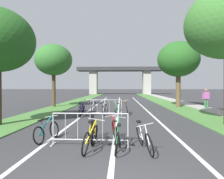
# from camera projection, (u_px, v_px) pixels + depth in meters

# --- Properties ---
(grass_verge_left) EXTENTS (2.32, 55.86, 0.05)m
(grass_verge_left) POSITION_uv_depth(u_px,v_px,m) (79.00, 101.00, 26.25)
(grass_verge_left) COLOR #477A38
(grass_verge_left) RESTS_ON ground
(grass_verge_right) EXTENTS (2.32, 55.86, 0.05)m
(grass_verge_right) POSITION_uv_depth(u_px,v_px,m) (160.00, 101.00, 25.78)
(grass_verge_right) COLOR #477A38
(grass_verge_right) RESTS_ON ground
(sidewalk_path_right) EXTENTS (1.67, 55.86, 0.08)m
(sidewalk_path_right) POSITION_uv_depth(u_px,v_px,m) (176.00, 101.00, 25.69)
(sidewalk_path_right) COLOR #9E9B93
(sidewalk_path_right) RESTS_ON ground
(lane_stripe_center) EXTENTS (0.14, 32.32, 0.01)m
(lane_stripe_center) POSITION_uv_depth(u_px,v_px,m) (119.00, 106.00, 19.32)
(lane_stripe_center) COLOR silver
(lane_stripe_center) RESTS_ON ground
(lane_stripe_right_lane) EXTENTS (0.14, 32.32, 0.01)m
(lane_stripe_right_lane) POSITION_uv_depth(u_px,v_px,m) (142.00, 106.00, 19.22)
(lane_stripe_right_lane) COLOR silver
(lane_stripe_right_lane) RESTS_ON ground
(lane_stripe_left_lane) EXTENTS (0.14, 32.32, 0.01)m
(lane_stripe_left_lane) POSITION_uv_depth(u_px,v_px,m) (95.00, 106.00, 19.43)
(lane_stripe_left_lane) COLOR silver
(lane_stripe_left_lane) RESTS_ON ground
(overpass_bridge) EXTENTS (20.93, 3.96, 6.67)m
(overpass_bridge) POSITION_uv_depth(u_px,v_px,m) (120.00, 75.00, 49.23)
(overpass_bridge) COLOR #2D2D30
(overpass_bridge) RESTS_ON ground
(tree_left_maple_mid) EXTENTS (3.43, 3.43, 5.86)m
(tree_left_maple_mid) POSITION_uv_depth(u_px,v_px,m) (54.00, 60.00, 18.51)
(tree_left_maple_mid) COLOR #4C3823
(tree_left_maple_mid) RESTS_ON ground
(tree_right_pine_far) EXTENTS (3.75, 3.75, 5.99)m
(tree_right_pine_far) POSITION_uv_depth(u_px,v_px,m) (178.00, 60.00, 18.06)
(tree_right_pine_far) COLOR brown
(tree_right_pine_far) RESTS_ON ground
(crowd_barrier_nearest) EXTENTS (2.51, 0.49, 1.05)m
(crowd_barrier_nearest) POSITION_uv_depth(u_px,v_px,m) (90.00, 129.00, 6.40)
(crowd_barrier_nearest) COLOR #ADADB2
(crowd_barrier_nearest) RESTS_ON ground
(crowd_barrier_second) EXTENTS (2.50, 0.45, 1.05)m
(crowd_barrier_second) POSITION_uv_depth(u_px,v_px,m) (103.00, 108.00, 13.07)
(crowd_barrier_second) COLOR #ADADB2
(crowd_barrier_second) RESTS_ON ground
(bicycle_green_0) EXTENTS (0.55, 1.66, 0.91)m
(bicycle_green_0) POSITION_uv_depth(u_px,v_px,m) (116.00, 111.00, 12.68)
(bicycle_green_0) COLOR black
(bicycle_green_0) RESTS_ON ground
(bicycle_silver_1) EXTENTS (0.44, 1.63, 0.97)m
(bicycle_silver_1) POSITION_uv_depth(u_px,v_px,m) (94.00, 109.00, 13.58)
(bicycle_silver_1) COLOR black
(bicycle_silver_1) RESTS_ON ground
(bicycle_red_2) EXTENTS (0.59, 1.67, 0.90)m
(bicycle_red_2) POSITION_uv_depth(u_px,v_px,m) (116.00, 132.00, 6.72)
(bicycle_red_2) COLOR black
(bicycle_red_2) RESTS_ON ground
(bicycle_purple_3) EXTENTS (0.51, 1.74, 0.93)m
(bicycle_purple_3) POSITION_uv_depth(u_px,v_px,m) (82.00, 111.00, 12.65)
(bicycle_purple_3) COLOR black
(bicycle_purple_3) RESTS_ON ground
(bicycle_black_4) EXTENTS (0.49, 1.62, 0.95)m
(bicycle_black_4) POSITION_uv_depth(u_px,v_px,m) (93.00, 131.00, 6.82)
(bicycle_black_4) COLOR black
(bicycle_black_4) RESTS_ON ground
(bicycle_white_5) EXTENTS (0.49, 1.72, 0.92)m
(bicycle_white_5) POSITION_uv_depth(u_px,v_px,m) (144.00, 138.00, 5.88)
(bicycle_white_5) COLOR black
(bicycle_white_5) RESTS_ON ground
(bicycle_teal_6) EXTENTS (0.53, 1.57, 0.86)m
(bicycle_teal_6) POSITION_uv_depth(u_px,v_px,m) (47.00, 131.00, 6.96)
(bicycle_teal_6) COLOR black
(bicycle_teal_6) RESTS_ON ground
(bicycle_yellow_7) EXTENTS (0.55, 1.70, 0.93)m
(bicycle_yellow_7) POSITION_uv_depth(u_px,v_px,m) (91.00, 138.00, 5.94)
(bicycle_yellow_7) COLOR black
(bicycle_yellow_7) RESTS_ON ground
(bicycle_orange_8) EXTENTS (0.47, 1.69, 0.99)m
(bicycle_orange_8) POSITION_uv_depth(u_px,v_px,m) (127.00, 109.00, 13.55)
(bicycle_orange_8) COLOR black
(bicycle_orange_8) RESTS_ON ground
(bicycle_blue_9) EXTENTS (0.42, 1.64, 0.90)m
(bicycle_blue_9) POSITION_uv_depth(u_px,v_px,m) (81.00, 109.00, 13.60)
(bicycle_blue_9) COLOR black
(bicycle_blue_9) RESTS_ON ground
(bicycle_green_10) EXTENTS (0.43, 1.68, 0.97)m
(bicycle_green_10) POSITION_uv_depth(u_px,v_px,m) (117.00, 138.00, 5.94)
(bicycle_green_10) COLOR black
(bicycle_green_10) RESTS_ON ground
(bicycle_silver_11) EXTENTS (0.50, 1.71, 1.03)m
(bicycle_silver_11) POSITION_uv_depth(u_px,v_px,m) (105.00, 109.00, 13.49)
(bicycle_silver_11) COLOR black
(bicycle_silver_11) RESTS_ON ground
(pedestrian_strolling) EXTENTS (0.62, 0.32, 1.72)m
(pedestrian_strolling) POSITION_uv_depth(u_px,v_px,m) (206.00, 97.00, 16.91)
(pedestrian_strolling) COLOR #33723F
(pedestrian_strolling) RESTS_ON ground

